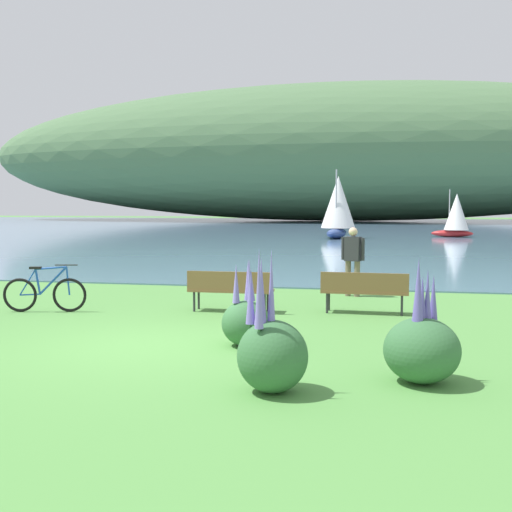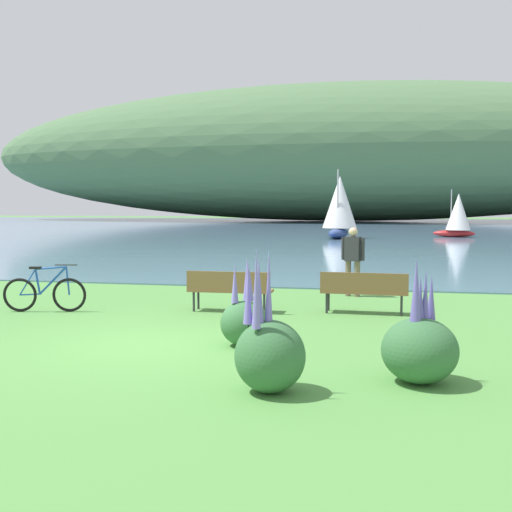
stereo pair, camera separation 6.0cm
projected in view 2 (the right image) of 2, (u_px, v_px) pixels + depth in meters
The scene contains 12 objects.
ground_plane at pixel (145, 345), 10.27m from camera, with size 200.00×200.00×0.00m, color #518E42.
bay_water at pixel (341, 229), 56.39m from camera, with size 180.00×80.00×0.04m, color #5B7F9E.
distant_hillside at pixel (339, 153), 82.10m from camera, with size 95.98×28.00×17.59m, color #4C7047.
park_bench_near_camera at pixel (230, 288), 13.37m from camera, with size 1.80×0.49×0.88m.
park_bench_further_along at pixel (364, 289), 13.14m from camera, with size 1.81×0.54×0.88m.
bicycle_leaning_near_bench at pixel (45, 293), 13.41m from camera, with size 1.75×0.41×1.01m.
person_at_shoreline at pixel (353, 257), 15.61m from camera, with size 0.58×0.34×1.71m.
echium_bush_closest_to_camera at pixel (420, 348), 8.07m from camera, with size 0.98×0.98×1.62m.
echium_bush_beside_closest at pixel (245, 320), 10.20m from camera, with size 0.79×0.79×1.43m.
echium_bush_mid_cluster at pixel (269, 352), 7.67m from camera, with size 0.87×0.87×1.78m.
sailboat_nearest_to_shore at pixel (340, 206), 41.41m from camera, with size 2.53×3.90×4.45m.
sailboat_toward_hillside at pixel (458, 215), 42.59m from camera, with size 2.81×1.81×3.22m.
Camera 2 is at (3.79, -9.56, 2.29)m, focal length 44.41 mm.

